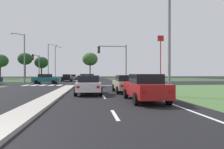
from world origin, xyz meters
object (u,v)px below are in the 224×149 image
at_px(car_white_second, 88,85).
at_px(treeline_third, 41,63).
at_px(street_lamp_near, 171,19).
at_px(car_red_fourth, 145,87).
at_px(car_black_eighth, 67,78).
at_px(traffic_signal_near_right, 116,58).
at_px(car_silver_near, 87,80).
at_px(street_lamp_second, 23,56).
at_px(fastfood_pole_sign, 161,48).
at_px(treeline_near, 0,61).
at_px(treeline_second, 25,59).
at_px(car_beige_seventh, 126,84).
at_px(traffic_signal_far_left, 37,63).
at_px(car_teal_fifth, 46,79).
at_px(car_grey_third, 73,77).
at_px(street_lamp_fourth, 56,61).
at_px(street_lamp_third, 49,60).
at_px(treeline_fourth, 90,59).

bearing_deg(car_white_second, treeline_third, 107.00).
bearing_deg(street_lamp_near, car_red_fourth, -140.25).
xyz_separation_m(car_black_eighth, traffic_signal_near_right, (8.49, -15.12, 3.12)).
distance_m(car_silver_near, treeline_third, 46.97).
height_order(street_lamp_second, fastfood_pole_sign, fastfood_pole_sign).
bearing_deg(car_red_fourth, car_silver_near, 104.86).
bearing_deg(fastfood_pole_sign, treeline_near, 167.73).
bearing_deg(fastfood_pole_sign, treeline_second, 165.85).
bearing_deg(car_beige_seventh, treeline_near, 122.48).
height_order(car_red_fourth, traffic_signal_far_left, traffic_signal_far_left).
relative_size(car_teal_fifth, fastfood_pole_sign, 0.33).
bearing_deg(car_grey_third, car_black_eighth, 89.92).
height_order(car_teal_fifth, street_lamp_fourth, street_lamp_fourth).
xyz_separation_m(traffic_signal_near_right, treeline_third, (-19.92, 41.12, 1.53)).
relative_size(car_red_fourth, fastfood_pole_sign, 0.36).
height_order(street_lamp_near, street_lamp_second, street_lamp_near).
height_order(traffic_signal_near_right, fastfood_pole_sign, fastfood_pole_sign).
bearing_deg(fastfood_pole_sign, street_lamp_second, -144.59).
bearing_deg(car_white_second, car_grey_third, 96.46).
distance_m(traffic_signal_far_left, street_lamp_second, 5.69).
bearing_deg(car_grey_third, street_lamp_fourth, -39.34).
distance_m(car_white_second, car_teal_fifth, 18.81).
height_order(car_black_eighth, traffic_signal_far_left, traffic_signal_far_left).
bearing_deg(street_lamp_third, car_red_fourth, -71.46).
bearing_deg(street_lamp_near, traffic_signal_far_left, 121.59).
bearing_deg(street_lamp_near, treeline_fourth, 96.41).
height_order(street_lamp_fourth, treeline_second, street_lamp_fourth).
xyz_separation_m(car_beige_seventh, treeline_third, (-19.39, 51.88, 4.67)).
bearing_deg(car_black_eighth, car_beige_seventh, 107.08).
xyz_separation_m(street_lamp_near, street_lamp_third, (-16.11, 38.69, -0.24)).
bearing_deg(car_beige_seventh, treeline_fourth, 93.76).
relative_size(car_grey_third, street_lamp_second, 0.57).
bearing_deg(treeline_third, treeline_fourth, -16.29).
xyz_separation_m(car_red_fourth, street_lamp_fourth, (-13.70, 50.87, 4.80)).
relative_size(car_white_second, car_black_eighth, 0.92).
bearing_deg(treeline_near, car_beige_seventh, -57.52).
height_order(traffic_signal_far_left, treeline_second, treeline_second).
relative_size(traffic_signal_far_left, street_lamp_near, 0.54).
bearing_deg(street_lamp_second, traffic_signal_far_left, 83.10).
relative_size(car_white_second, street_lamp_second, 0.52).
distance_m(traffic_signal_far_left, treeline_near, 32.88).
height_order(street_lamp_second, treeline_near, street_lamp_second).
xyz_separation_m(car_grey_third, traffic_signal_near_right, (8.46, -30.00, 3.16)).
distance_m(street_lamp_second, treeline_near, 37.28).
bearing_deg(car_black_eighth, traffic_signal_near_right, 119.30).
bearing_deg(treeline_fourth, traffic_signal_far_left, -112.09).
bearing_deg(treeline_fourth, street_lamp_third, -131.30).
height_order(car_teal_fifth, treeline_third, treeline_third).
xyz_separation_m(car_white_second, fastfood_pole_sign, (20.55, 39.94, 8.49)).
xyz_separation_m(car_white_second, street_lamp_second, (-10.68, 17.73, 3.80)).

